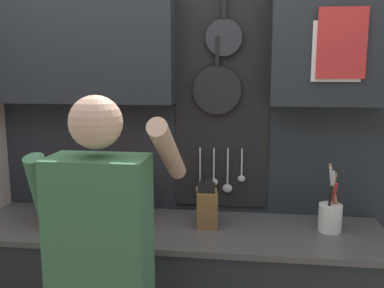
{
  "coord_description": "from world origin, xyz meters",
  "views": [
    {
      "loc": [
        0.38,
        -2.16,
        1.74
      ],
      "look_at": [
        0.07,
        0.19,
        1.32
      ],
      "focal_mm": 40.0,
      "sensor_mm": 36.0,
      "label": 1
    }
  ],
  "objects_px": {
    "utensil_crock": "(330,215)",
    "person": "(102,264)",
    "microwave": "(96,196)",
    "knife_block": "(207,207)"
  },
  "relations": [
    {
      "from": "utensil_crock",
      "to": "person",
      "type": "distance_m",
      "value": 1.21
    },
    {
      "from": "microwave",
      "to": "person",
      "type": "relative_size",
      "value": 0.29
    },
    {
      "from": "knife_block",
      "to": "utensil_crock",
      "type": "relative_size",
      "value": 0.76
    },
    {
      "from": "microwave",
      "to": "person",
      "type": "distance_m",
      "value": 0.74
    },
    {
      "from": "microwave",
      "to": "utensil_crock",
      "type": "bearing_deg",
      "value": 0.09
    },
    {
      "from": "utensil_crock",
      "to": "knife_block",
      "type": "bearing_deg",
      "value": -179.84
    },
    {
      "from": "knife_block",
      "to": "person",
      "type": "relative_size",
      "value": 0.17
    },
    {
      "from": "microwave",
      "to": "person",
      "type": "height_order",
      "value": "person"
    },
    {
      "from": "knife_block",
      "to": "person",
      "type": "distance_m",
      "value": 0.77
    },
    {
      "from": "utensil_crock",
      "to": "microwave",
      "type": "bearing_deg",
      "value": -179.91
    }
  ]
}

